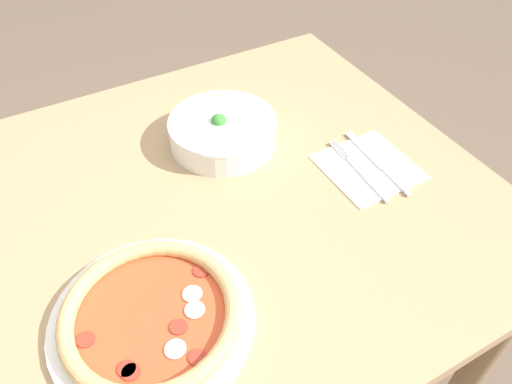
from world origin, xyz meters
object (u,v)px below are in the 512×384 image
at_px(knife, 379,165).
at_px(pizza, 152,316).
at_px(fork, 359,170).
at_px(bowl, 222,130).

bearing_deg(knife, pizza, 105.48).
xyz_separation_m(fork, knife, (0.05, -0.01, -0.00)).
xyz_separation_m(pizza, fork, (0.48, 0.12, -0.01)).
relative_size(bowl, knife, 1.07).
bearing_deg(knife, fork, 84.95).
bearing_deg(fork, bowl, 45.38).
relative_size(fork, knife, 0.94).
xyz_separation_m(bowl, knife, (0.24, -0.22, -0.03)).
xyz_separation_m(pizza, bowl, (0.29, 0.34, 0.02)).
height_order(fork, knife, same).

